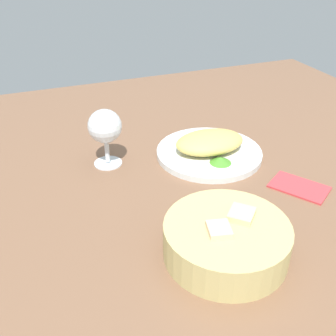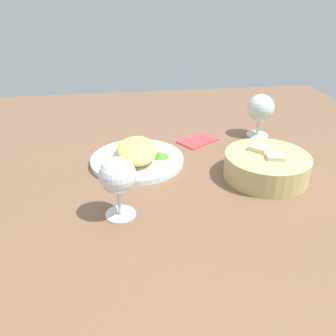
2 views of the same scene
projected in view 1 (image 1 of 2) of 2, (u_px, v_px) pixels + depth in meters
The scene contains 7 objects.
ground_plane at pixel (214, 190), 81.56cm from camera, with size 140.00×140.00×2.00cm, color brown.
plate at pixel (209, 153), 91.44cm from camera, with size 23.96×23.96×1.40cm, color white.
omelette at pixel (210, 142), 89.98cm from camera, with size 15.90×10.42×4.22cm, color #E2C561.
lettuce_garnish at pixel (221, 160), 85.94cm from camera, with size 4.74×4.74×1.37cm, color #468D2A.
bread_basket at pixel (226, 240), 62.74cm from camera, with size 19.88×19.88×6.93cm.
wine_glass_near at pixel (105, 129), 84.21cm from camera, with size 7.25×7.25×12.80cm.
folded_napkin at pixel (299, 186), 80.28cm from camera, with size 11.00×7.00×0.80cm, color #D03A3F.
Camera 1 is at (33.15, 59.37, 45.23)cm, focal length 42.74 mm.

